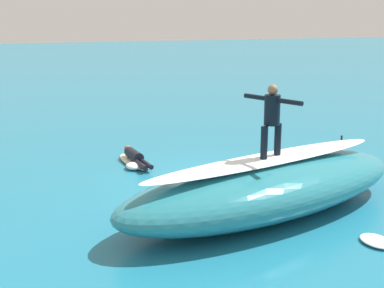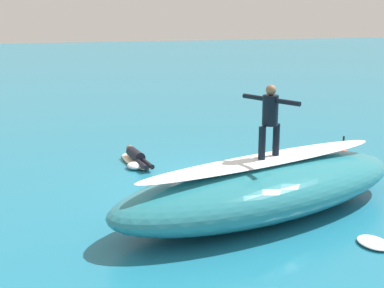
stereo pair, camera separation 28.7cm
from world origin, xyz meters
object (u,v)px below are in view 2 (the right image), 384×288
surfboard_paddling (136,161)px  buoy_marker (342,159)px  surfer_riding (270,116)px  surfer_paddling (137,156)px  surfboard_riding (269,159)px

surfboard_paddling → buoy_marker: bearing=-120.0°
buoy_marker → surfboard_paddling: bearing=-21.2°
buoy_marker → surfer_riding: bearing=37.7°
surfboard_paddling → surfer_riding: bearing=-165.3°
surfer_riding → surfer_paddling: (2.00, -4.52, -1.90)m
surfboard_riding → surfboard_paddling: size_ratio=1.17×
surfer_riding → buoy_marker: size_ratio=1.68×
surfboard_riding → surfboard_paddling: bearing=-94.1°
surfboard_riding → surfer_paddling: 5.04m
surfer_paddling → buoy_marker: bearing=-118.9°
surfboard_riding → buoy_marker: size_ratio=2.47×
surfboard_paddling → buoy_marker: buoy_marker is taller
surfboard_paddling → surfer_paddling: surfer_paddling is taller
surfboard_riding → surfer_paddling: size_ratio=1.29×
surfboard_riding → surfer_riding: 0.92m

